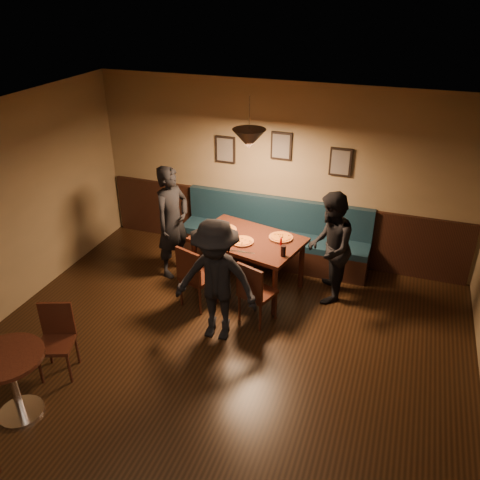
{
  "coord_description": "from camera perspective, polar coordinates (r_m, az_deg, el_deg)",
  "views": [
    {
      "loc": [
        1.81,
        -3.55,
        4.1
      ],
      "look_at": [
        -0.15,
        2.02,
        0.95
      ],
      "focal_mm": 37.12,
      "sensor_mm": 36.0,
      "label": 1
    }
  ],
  "objects": [
    {
      "name": "picture_right",
      "position": [
        7.47,
        11.47,
        8.78
      ],
      "size": [
        0.32,
        0.04,
        0.42
      ],
      "primitive_type": "cube",
      "color": "black",
      "rests_on": "wall_back"
    },
    {
      "name": "tabasco_bottle",
      "position": [
        6.86,
        4.73,
        -0.12
      ],
      "size": [
        0.04,
        0.04,
        0.13
      ],
      "primitive_type": "cylinder",
      "rotation": [
        0.0,
        0.0,
        0.41
      ],
      "color": "#A00507",
      "rests_on": "dining_table"
    },
    {
      "name": "pizza_b",
      "position": [
        6.93,
        0.26,
        -0.15
      ],
      "size": [
        0.38,
        0.38,
        0.04
      ],
      "primitive_type": "cylinder",
      "rotation": [
        0.0,
        0.0,
        -0.19
      ],
      "color": "orange",
      "rests_on": "dining_table"
    },
    {
      "name": "cutlery_set",
      "position": [
        6.7,
        0.12,
        -1.36
      ],
      "size": [
        0.2,
        0.06,
        0.0
      ],
      "primitive_type": "cube",
      "rotation": [
        0.0,
        0.0,
        1.78
      ],
      "color": "silver",
      "rests_on": "dining_table"
    },
    {
      "name": "napkin_b",
      "position": [
        6.98,
        -3.93,
        -0.16
      ],
      "size": [
        0.16,
        0.16,
        0.01
      ],
      "primitive_type": "cube",
      "rotation": [
        0.0,
        0.0,
        -0.16
      ],
      "color": "#1F773B",
      "rests_on": "dining_table"
    },
    {
      "name": "pizza_c",
      "position": [
        7.06,
        4.72,
        0.31
      ],
      "size": [
        0.45,
        0.45,
        0.04
      ],
      "primitive_type": "cylinder",
      "rotation": [
        0.0,
        0.0,
        0.42
      ],
      "color": "orange",
      "rests_on": "dining_table"
    },
    {
      "name": "diner_right",
      "position": [
        6.92,
        10.26,
        -0.89
      ],
      "size": [
        0.69,
        0.84,
        1.6
      ],
      "primitive_type": "imported",
      "rotation": [
        0.0,
        0.0,
        -1.47
      ],
      "color": "black",
      "rests_on": "floor"
    },
    {
      "name": "wainscot",
      "position": [
        8.09,
        4.4,
        1.57
      ],
      "size": [
        5.88,
        0.06,
        1.0
      ],
      "primitive_type": "cube",
      "color": "black",
      "rests_on": "ground"
    },
    {
      "name": "pizza_a",
      "position": [
        7.24,
        -1.92,
        1.17
      ],
      "size": [
        0.48,
        0.48,
        0.04
      ],
      "primitive_type": "cylinder",
      "rotation": [
        0.0,
        0.0,
        0.27
      ],
      "color": "orange",
      "rests_on": "dining_table"
    },
    {
      "name": "floor",
      "position": [
        5.72,
        -5.61,
        -17.92
      ],
      "size": [
        7.0,
        7.0,
        0.0
      ],
      "primitive_type": "plane",
      "color": "black",
      "rests_on": "ground"
    },
    {
      "name": "soda_glass",
      "position": [
        6.6,
        5.0,
        -1.25
      ],
      "size": [
        0.08,
        0.08,
        0.15
      ],
      "primitive_type": "cylinder",
      "rotation": [
        0.0,
        0.0,
        0.16
      ],
      "color": "black",
      "rests_on": "dining_table"
    },
    {
      "name": "ceiling",
      "position": [
        4.19,
        -7.39,
        9.79
      ],
      "size": [
        7.0,
        7.0,
        0.0
      ],
      "primitive_type": "plane",
      "rotation": [
        3.14,
        0.0,
        0.0
      ],
      "color": "silver",
      "rests_on": "ground"
    },
    {
      "name": "dining_table",
      "position": [
        7.25,
        0.92,
        -2.6
      ],
      "size": [
        1.68,
        1.28,
        0.8
      ],
      "primitive_type": "cube",
      "rotation": [
        0.0,
        0.0,
        -0.23
      ],
      "color": "#321A0E",
      "rests_on": "floor"
    },
    {
      "name": "cafe_chair_far",
      "position": [
        6.09,
        -20.44,
        -11.03
      ],
      "size": [
        0.49,
        0.49,
        0.86
      ],
      "primitive_type": null,
      "rotation": [
        0.0,
        0.0,
        3.5
      ],
      "color": "black",
      "rests_on": "floor"
    },
    {
      "name": "napkin_a",
      "position": [
        7.4,
        -2.7,
        1.62
      ],
      "size": [
        0.17,
        0.17,
        0.01
      ],
      "primitive_type": "cube",
      "rotation": [
        0.0,
        0.0,
        0.02
      ],
      "color": "#1C6B24",
      "rests_on": "dining_table"
    },
    {
      "name": "wall_back",
      "position": [
        7.76,
        4.7,
        7.62
      ],
      "size": [
        6.0,
        0.0,
        6.0
      ],
      "primitive_type": "plane",
      "rotation": [
        1.57,
        0.0,
        0.0
      ],
      "color": "#8C704F",
      "rests_on": "ground"
    },
    {
      "name": "chair_near_left",
      "position": [
        6.84,
        -4.8,
        -4.07
      ],
      "size": [
        0.53,
        0.53,
        0.94
      ],
      "primitive_type": null,
      "rotation": [
        0.0,
        0.0,
        -0.33
      ],
      "color": "black",
      "rests_on": "floor"
    },
    {
      "name": "picture_left",
      "position": [
        7.9,
        -1.69,
        10.37
      ],
      "size": [
        0.32,
        0.04,
        0.42
      ],
      "primitive_type": "cube",
      "color": "black",
      "rests_on": "wall_back"
    },
    {
      "name": "pendant_lamp",
      "position": [
        6.51,
        1.04,
        11.55
      ],
      "size": [
        0.44,
        0.44,
        0.25
      ],
      "primitive_type": "cone",
      "rotation": [
        3.14,
        0.0,
        0.0
      ],
      "color": "black",
      "rests_on": "ceiling"
    },
    {
      "name": "booth_bench",
      "position": [
        7.86,
        3.87,
        0.74
      ],
      "size": [
        3.0,
        0.6,
        1.0
      ],
      "primitive_type": null,
      "color": "#0F232D",
      "rests_on": "ground"
    },
    {
      "name": "diner_left",
      "position": [
        7.45,
        -7.76,
        2.07
      ],
      "size": [
        0.57,
        0.72,
        1.73
      ],
      "primitive_type": "imported",
      "rotation": [
        0.0,
        0.0,
        1.3
      ],
      "color": "black",
      "rests_on": "floor"
    },
    {
      "name": "chair_near_right",
      "position": [
        6.52,
        2.07,
        -5.92
      ],
      "size": [
        0.51,
        0.51,
        0.91
      ],
      "primitive_type": null,
      "rotation": [
        0.0,
        0.0,
        -0.34
      ],
      "color": "black",
      "rests_on": "floor"
    },
    {
      "name": "diner_front",
      "position": [
        6.06,
        -2.78,
        -4.76
      ],
      "size": [
        1.08,
        0.65,
        1.63
      ],
      "primitive_type": "imported",
      "rotation": [
        0.0,
        0.0,
        0.04
      ],
      "color": "black",
      "rests_on": "floor"
    },
    {
      "name": "cafe_table",
      "position": [
        5.78,
        -24.56,
        -14.96
      ],
      "size": [
        0.95,
        0.95,
        0.78
      ],
      "primitive_type": "cylinder",
      "rotation": [
        0.0,
        0.0,
        0.34
      ],
      "color": "black",
      "rests_on": "floor"
    },
    {
      "name": "picture_center",
      "position": [
        7.59,
        4.77,
        10.73
      ],
      "size": [
        0.32,
        0.04,
        0.42
      ],
      "primitive_type": "cube",
      "color": "black",
      "rests_on": "wall_back"
    }
  ]
}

